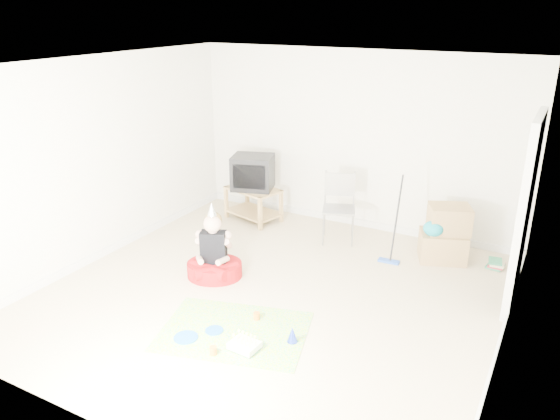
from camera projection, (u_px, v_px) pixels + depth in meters
The scene contains 16 objects.
ground at pixel (271, 294), 6.35m from camera, with size 5.00×5.00×0.00m, color beige.
doorway_recess at pixel (526, 216), 5.87m from camera, with size 0.02×0.90×2.05m, color black.
tv_stand at pixel (253, 201), 8.46m from camera, with size 0.93×0.71×0.51m.
crt_tv at pixel (253, 172), 8.30m from camera, with size 0.60×0.50×0.52m, color black.
folding_chair at pixel (339, 209), 7.63m from camera, with size 0.57×0.56×0.99m.
cardboard_boxes at pixel (445, 235), 7.10m from camera, with size 0.71×0.65×0.74m.
floor_mop at pixel (390, 244), 7.05m from camera, with size 0.28×0.37×1.11m.
book_pile at pixel (497, 264), 6.99m from camera, with size 0.22×0.27×0.11m.
seated_woman at pixel (214, 261), 6.70m from camera, with size 0.89×0.89×0.98m.
party_mat at pixel (234, 331), 5.63m from camera, with size 1.49×1.08×0.01m, color #E4307B.
birthday_cake at pixel (244, 346), 5.32m from camera, with size 0.29×0.24×0.14m.
blue_plate_near at pixel (214, 330), 5.63m from camera, with size 0.19×0.19×0.01m, color #1662B5.
blue_plate_far at pixel (186, 337), 5.51m from camera, with size 0.25×0.25×0.01m, color #1662B5.
orange_cup_near at pixel (257, 316), 5.82m from camera, with size 0.07×0.07×0.08m, color orange.
orange_cup_far at pixel (213, 351), 5.24m from camera, with size 0.07×0.07×0.08m, color orange.
blue_party_hat at pixel (292, 335), 5.42m from camera, with size 0.11×0.11×0.16m, color #1B34C3.
Camera 1 is at (2.76, -4.87, 3.16)m, focal length 35.00 mm.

